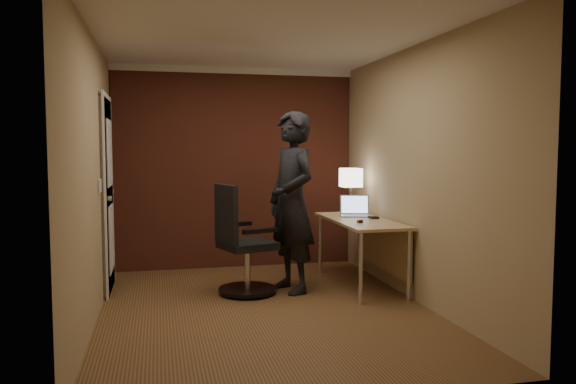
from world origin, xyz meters
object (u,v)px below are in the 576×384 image
object	(u,v)px
desk	(367,231)
wallet	(374,217)
mouse	(360,221)
person	(292,202)
office_chair	(241,247)
laptop	(355,210)
desk_lamp	(351,178)

from	to	relation	value
desk	wallet	world-z (taller)	wallet
mouse	person	xyz separation A→B (m)	(-0.68, 0.19, 0.19)
wallet	office_chair	size ratio (longest dim) A/B	0.10
desk	laptop	xyz separation A→B (m)	(-0.02, 0.32, 0.19)
wallet	person	xyz separation A→B (m)	(-0.95, -0.10, 0.20)
office_chair	person	bearing A→B (deg)	2.32
mouse	wallet	world-z (taller)	mouse
office_chair	desk	bearing A→B (deg)	3.23
desk_lamp	mouse	world-z (taller)	desk_lamp
desk_lamp	laptop	size ratio (longest dim) A/B	1.39
wallet	office_chair	world-z (taller)	office_chair
desk	wallet	size ratio (longest dim) A/B	13.64
mouse	desk_lamp	bearing A→B (deg)	101.89
mouse	wallet	xyz separation A→B (m)	(0.27, 0.29, -0.01)
desk_lamp	office_chair	distance (m)	1.67
office_chair	desk_lamp	bearing A→B (deg)	24.16
desk	mouse	size ratio (longest dim) A/B	15.00
laptop	person	xyz separation A→B (m)	(-0.83, -0.38, 0.15)
mouse	desk	bearing A→B (deg)	79.97
person	laptop	bearing A→B (deg)	96.61
wallet	desk	bearing A→B (deg)	-157.47
person	wallet	bearing A→B (deg)	77.93
desk_lamp	person	bearing A→B (deg)	-144.86
wallet	desk_lamp	bearing A→B (deg)	100.30
desk	person	world-z (taller)	person
wallet	person	size ratio (longest dim) A/B	0.06
desk_lamp	laptop	xyz separation A→B (m)	(-0.03, -0.23, -0.35)
desk	office_chair	distance (m)	1.40
wallet	office_chair	distance (m)	1.51
mouse	person	size ratio (longest dim) A/B	0.05
laptop	office_chair	size ratio (longest dim) A/B	0.35
desk_lamp	office_chair	bearing A→B (deg)	-155.84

